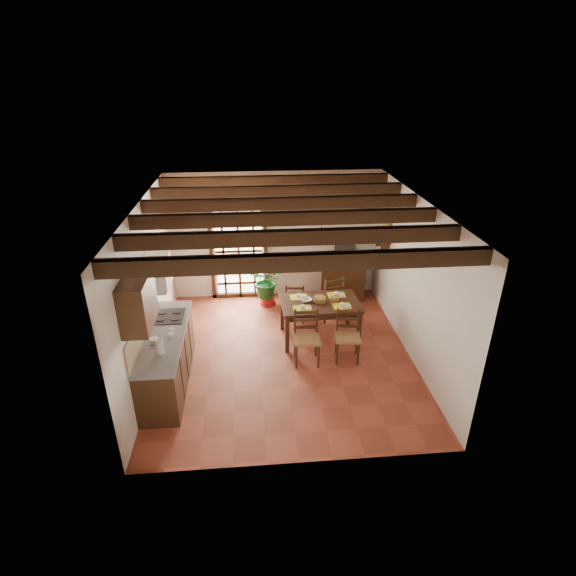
{
  "coord_description": "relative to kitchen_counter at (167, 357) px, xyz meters",
  "views": [
    {
      "loc": [
        -0.54,
        -6.78,
        4.64
      ],
      "look_at": [
        0.1,
        0.4,
        1.15
      ],
      "focal_mm": 28.0,
      "sensor_mm": 36.0,
      "label": 1
    }
  ],
  "objects": [
    {
      "name": "shelf_vase",
      "position": [
        4.1,
        2.2,
        1.18
      ],
      "size": [
        0.15,
        0.15,
        0.15
      ],
      "primitive_type": "imported",
      "color": "#B2BFB2",
      "rests_on": "wall_shelf"
    },
    {
      "name": "range_hood",
      "position": [
        -0.09,
        0.55,
        1.26
      ],
      "size": [
        0.38,
        0.6,
        0.54
      ],
      "color": "white",
      "rests_on": "room_shell"
    },
    {
      "name": "plant_pot",
      "position": [
        1.75,
        2.58,
        -0.36
      ],
      "size": [
        0.35,
        0.35,
        0.21
      ],
      "primitive_type": "cone",
      "color": "maroon",
      "rests_on": "ground_plane"
    },
    {
      "name": "upper_cabinet",
      "position": [
        -0.12,
        -0.7,
        1.38
      ],
      "size": [
        0.35,
        0.8,
        0.7
      ],
      "primitive_type": "cube",
      "color": "#361F11",
      "rests_on": "room_shell"
    },
    {
      "name": "counter_items",
      "position": [
        0.0,
        0.09,
        0.49
      ],
      "size": [
        0.5,
        1.43,
        0.25
      ],
      "color": "black",
      "rests_on": "kitchen_counter"
    },
    {
      "name": "potted_plant",
      "position": [
        1.75,
        2.58,
        0.1
      ],
      "size": [
        2.19,
        2.03,
        2.0
      ],
      "primitive_type": "imported",
      "rotation": [
        0.0,
        0.0,
        -0.32
      ],
      "color": "#144C19",
      "rests_on": "ground_plane"
    },
    {
      "name": "framed_picture",
      "position": [
        4.18,
        2.2,
        1.58
      ],
      "size": [
        0.03,
        0.32,
        0.32
      ],
      "color": "brown",
      "rests_on": "room_shell"
    },
    {
      "name": "room_shell",
      "position": [
        1.96,
        0.6,
        1.34
      ],
      "size": [
        4.52,
        5.02,
        2.81
      ],
      "color": "silver",
      "rests_on": "ground_plane"
    },
    {
      "name": "wall_shelf",
      "position": [
        4.1,
        2.2,
        1.04
      ],
      "size": [
        0.2,
        0.42,
        0.2
      ],
      "color": "#361F11",
      "rests_on": "room_shell"
    },
    {
      "name": "chair_far_right",
      "position": [
        3.0,
        1.87,
        -0.17
      ],
      "size": [
        0.55,
        0.53,
        0.97
      ],
      "rotation": [
        0.0,
        0.0,
        3.42
      ],
      "color": "#9E7243",
      "rests_on": "ground_plane"
    },
    {
      "name": "table_bowl",
      "position": [
        2.4,
        1.16,
        0.34
      ],
      "size": [
        0.27,
        0.27,
        0.05
      ],
      "primitive_type": "imported",
      "rotation": [
        0.0,
        0.0,
        0.27
      ],
      "color": "white",
      "rests_on": "dining_table"
    },
    {
      "name": "sideboard",
      "position": [
        3.47,
        2.83,
        -0.07
      ],
      "size": [
        1.03,
        0.63,
        0.81
      ],
      "primitive_type": "cube",
      "rotation": [
        0.0,
        0.0,
        -0.22
      ],
      "color": "#361F11",
      "rests_on": "ground_plane"
    },
    {
      "name": "ground_plane",
      "position": [
        1.96,
        0.6,
        -0.47
      ],
      "size": [
        5.0,
        5.0,
        0.0
      ],
      "primitive_type": "plane",
      "color": "brown"
    },
    {
      "name": "chair_far_left",
      "position": [
        2.27,
        1.85,
        -0.21
      ],
      "size": [
        0.44,
        0.42,
        0.85
      ],
      "rotation": [
        0.0,
        0.0,
        3.01
      ],
      "color": "#9E7243",
      "rests_on": "ground_plane"
    },
    {
      "name": "kitchen_counter",
      "position": [
        0.0,
        0.0,
        0.0
      ],
      "size": [
        0.64,
        2.25,
        1.38
      ],
      "color": "#361F11",
      "rests_on": "ground_plane"
    },
    {
      "name": "fuse_box",
      "position": [
        3.46,
        3.08,
        1.28
      ],
      "size": [
        0.25,
        0.03,
        0.32
      ],
      "primitive_type": "cube",
      "color": "white",
      "rests_on": "room_shell"
    },
    {
      "name": "dining_table",
      "position": [
        2.66,
        1.12,
        0.21
      ],
      "size": [
        1.48,
        0.98,
        0.79
      ],
      "rotation": [
        0.0,
        0.0,
        0.03
      ],
      "color": "#361D11",
      "rests_on": "ground_plane"
    },
    {
      "name": "shelf_flowers",
      "position": [
        4.1,
        2.2,
        1.38
      ],
      "size": [
        0.14,
        0.14,
        0.36
      ],
      "color": "yellow",
      "rests_on": "shelf_vase"
    },
    {
      "name": "french_door",
      "position": [
        1.16,
        3.05,
        0.7
      ],
      "size": [
        1.26,
        0.11,
        2.32
      ],
      "color": "white",
      "rests_on": "ground_plane"
    },
    {
      "name": "table_setting",
      "position": [
        2.66,
        1.12,
        0.38
      ],
      "size": [
        1.06,
        0.7,
        0.1
      ],
      "rotation": [
        0.0,
        0.0,
        0.03
      ],
      "color": "yellow",
      "rests_on": "dining_table"
    },
    {
      "name": "chair_near_right",
      "position": [
        3.05,
        0.39,
        -0.18
      ],
      "size": [
        0.48,
        0.46,
        0.92
      ],
      "rotation": [
        0.0,
        0.0,
        -0.15
      ],
      "color": "#9E7243",
      "rests_on": "ground_plane"
    },
    {
      "name": "pendant_lamp",
      "position": [
        2.66,
        1.22,
        1.6
      ],
      "size": [
        0.36,
        0.36,
        0.84
      ],
      "color": "black",
      "rests_on": "room_shell"
    },
    {
      "name": "ceiling_beams",
      "position": [
        1.96,
        0.6,
        2.22
      ],
      "size": [
        4.5,
        4.34,
        0.2
      ],
      "color": "black",
      "rests_on": "room_shell"
    },
    {
      "name": "chair_near_left",
      "position": [
        2.32,
        0.36,
        -0.17
      ],
      "size": [
        0.46,
        0.44,
        0.96
      ],
      "rotation": [
        0.0,
        0.0,
        -0.03
      ],
      "color": "#9E7243",
      "rests_on": "ground_plane"
    },
    {
      "name": "crt_tv",
      "position": [
        3.47,
        2.82,
        0.53
      ],
      "size": [
        0.53,
        0.5,
        0.39
      ],
      "rotation": [
        0.0,
        0.0,
        -0.19
      ],
      "color": "black",
      "rests_on": "sideboard"
    }
  ]
}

